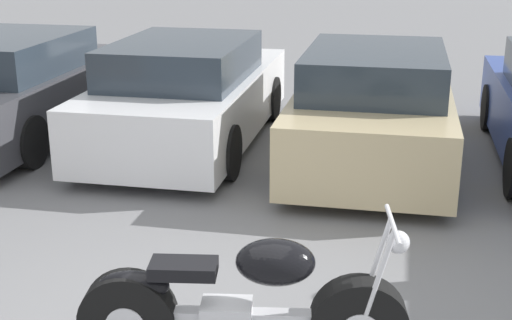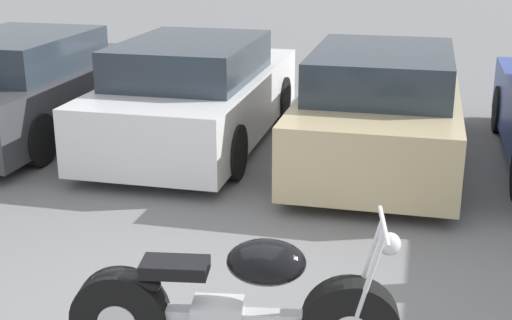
{
  "view_description": "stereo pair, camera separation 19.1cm",
  "coord_description": "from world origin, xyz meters",
  "px_view_note": "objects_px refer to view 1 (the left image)",
  "views": [
    {
      "loc": [
        1.33,
        -4.16,
        2.83
      ],
      "look_at": [
        0.12,
        1.72,
        0.85
      ],
      "focal_mm": 50.0,
      "sensor_mm": 36.0,
      "label": 1
    },
    {
      "loc": [
        1.52,
        -4.12,
        2.83
      ],
      "look_at": [
        0.12,
        1.72,
        0.85
      ],
      "focal_mm": 50.0,
      "sensor_mm": 36.0,
      "label": 2
    }
  ],
  "objects_px": {
    "motorcycle": "(240,307)",
    "parked_car_white": "(189,95)",
    "parked_car_dark_grey": "(18,88)",
    "parked_car_champagne": "(374,107)"
  },
  "relations": [
    {
      "from": "parked_car_dark_grey",
      "to": "parked_car_white",
      "type": "xyz_separation_m",
      "value": [
        2.46,
        0.07,
        0.0
      ]
    },
    {
      "from": "parked_car_champagne",
      "to": "motorcycle",
      "type": "bearing_deg",
      "value": -97.73
    },
    {
      "from": "parked_car_champagne",
      "to": "parked_car_white",
      "type": "bearing_deg",
      "value": 176.07
    },
    {
      "from": "motorcycle",
      "to": "parked_car_white",
      "type": "xyz_separation_m",
      "value": [
        -1.82,
        4.89,
        0.24
      ]
    },
    {
      "from": "motorcycle",
      "to": "parked_car_champagne",
      "type": "height_order",
      "value": "parked_car_champagne"
    },
    {
      "from": "parked_car_white",
      "to": "parked_car_champagne",
      "type": "bearing_deg",
      "value": -3.93
    },
    {
      "from": "motorcycle",
      "to": "parked_car_white",
      "type": "height_order",
      "value": "parked_car_white"
    },
    {
      "from": "motorcycle",
      "to": "parked_car_white",
      "type": "bearing_deg",
      "value": 110.44
    },
    {
      "from": "parked_car_dark_grey",
      "to": "parked_car_white",
      "type": "bearing_deg",
      "value": 1.73
    },
    {
      "from": "motorcycle",
      "to": "parked_car_champagne",
      "type": "bearing_deg",
      "value": 82.27
    }
  ]
}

